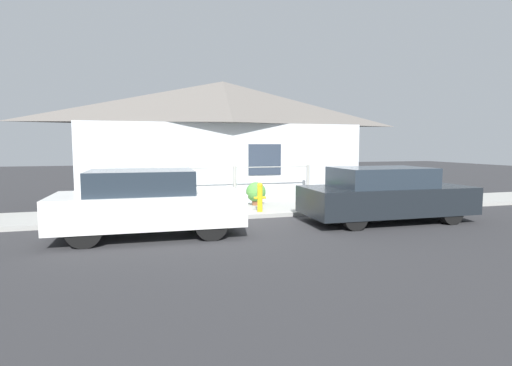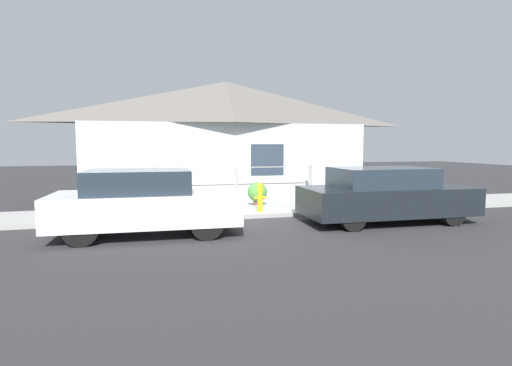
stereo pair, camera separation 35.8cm
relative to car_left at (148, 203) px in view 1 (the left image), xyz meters
name	(u,v)px [view 1 (the left image)]	position (x,y,z in m)	size (l,w,h in m)	color
ground_plane	(252,219)	(2.61, 1.26, -0.71)	(60.00, 60.00, 0.00)	#2D2D30
sidewalk	(242,210)	(2.61, 2.29, -0.65)	(24.00, 2.07, 0.11)	#9E9E99
house	(223,108)	(2.61, 4.83, 2.44)	(9.58, 2.23, 4.04)	silver
fence	(235,183)	(2.61, 3.18, 0.04)	(4.90, 0.10, 1.17)	#999993
car_left	(148,203)	(0.00, 0.00, 0.00)	(3.87, 1.79, 1.39)	white
car_right	(385,195)	(5.71, 0.00, -0.03)	(4.19, 1.81, 1.36)	black
fire_hydrant	(260,196)	(2.95, 1.65, -0.18)	(0.33, 0.15, 0.79)	yellow
potted_plant_near_hydrant	(256,192)	(3.17, 2.83, -0.22)	(0.59, 0.59, 0.69)	brown
potted_plant_by_fence	(174,197)	(0.76, 3.03, -0.29)	(0.50, 0.50, 0.58)	#9E5638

